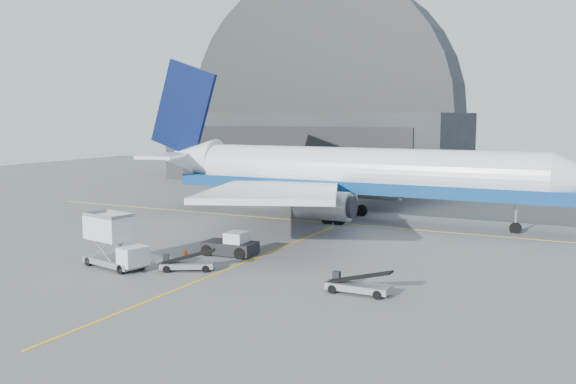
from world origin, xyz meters
The scene contains 9 objects.
ground centered at (0.00, 0.00, 0.00)m, with size 200.00×200.00×0.00m, color #565659.
taxi_lines centered at (0.00, 12.67, 0.01)m, with size 80.00×42.12×0.02m.
hangar centered at (-22.00, 64.95, 9.54)m, with size 50.00×28.30×28.00m.
airliner centered at (-0.68, 22.72, 5.23)m, with size 53.26×51.64×18.69m.
catering_truck centered at (-8.08, -6.35, 1.99)m, with size 6.04×3.29×3.93m.
pushback_tug centered at (-2.44, 1.52, 0.76)m, with size 4.54×2.84×2.03m.
belt_loader_a centered at (-2.57, -4.65, 0.50)m, with size 4.15×3.10×1.62m.
belt_loader_b centered at (11.15, -4.76, 0.53)m, with size 4.52×1.62×1.72m.
traffic_cone centered at (-5.79, -0.25, 0.25)m, with size 0.37×0.37×0.54m.
Camera 1 is at (25.48, -43.33, 11.64)m, focal length 40.00 mm.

